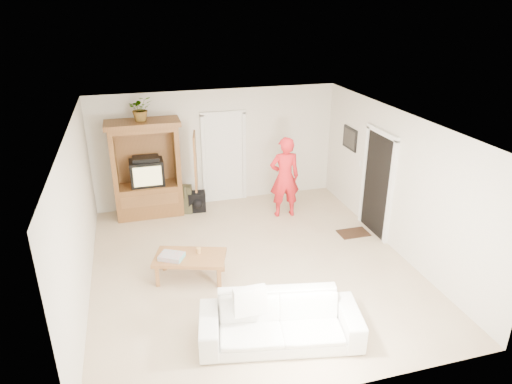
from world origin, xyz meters
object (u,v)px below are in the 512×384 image
(man, at_px, (285,177))
(sofa, at_px, (280,321))
(armoire, at_px, (148,175))
(coffee_table, at_px, (190,259))

(man, height_order, sofa, man)
(armoire, bearing_deg, coffee_table, -80.39)
(sofa, relative_size, coffee_table, 1.68)
(man, relative_size, coffee_table, 1.35)
(man, xyz_separation_m, sofa, (-1.35, -3.78, -0.57))
(sofa, height_order, coffee_table, sofa)
(armoire, height_order, man, armoire)
(armoire, xyz_separation_m, man, (2.79, -0.85, -0.02))
(man, relative_size, sofa, 0.81)
(man, distance_m, coffee_table, 3.06)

